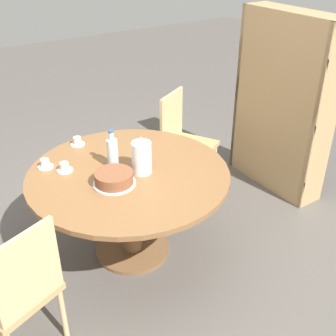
{
  "coord_description": "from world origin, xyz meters",
  "views": [
    {
      "loc": [
        2.27,
        -1.17,
        2.22
      ],
      "look_at": [
        0.0,
        0.33,
        0.64
      ],
      "focal_mm": 45.0,
      "sensor_mm": 36.0,
      "label": 1
    }
  ],
  "objects": [
    {
      "name": "ground_plane",
      "position": [
        0.0,
        0.0,
        0.0
      ],
      "size": [
        14.0,
        14.0,
        0.0
      ],
      "primitive_type": "plane",
      "color": "#56514C"
    },
    {
      "name": "dining_table",
      "position": [
        0.0,
        0.0,
        0.58
      ],
      "size": [
        1.43,
        1.43,
        0.72
      ],
      "color": "brown",
      "rests_on": "ground_plane"
    },
    {
      "name": "chair_a",
      "position": [
        -0.56,
        0.88,
        0.49
      ],
      "size": [
        0.57,
        0.57,
        0.93
      ],
      "rotation": [
        0.0,
        0.0,
        2.07
      ],
      "color": "tan",
      "rests_on": "ground_plane"
    },
    {
      "name": "chair_b",
      "position": [
        0.44,
        -0.95,
        0.49
      ],
      "size": [
        0.54,
        0.54,
        0.93
      ],
      "rotation": [
        0.0,
        0.0,
        5.08
      ],
      "color": "tan",
      "rests_on": "ground_plane"
    },
    {
      "name": "bookshelf",
      "position": [
        -0.14,
        1.64,
        0.79
      ],
      "size": [
        0.96,
        0.28,
        1.62
      ],
      "rotation": [
        0.0,
        0.0,
        3.14
      ],
      "color": "tan",
      "rests_on": "ground_plane"
    },
    {
      "name": "coffee_pot",
      "position": [
        0.05,
        0.08,
        0.84
      ],
      "size": [
        0.14,
        0.14,
        0.27
      ],
      "color": "white",
      "rests_on": "dining_table"
    },
    {
      "name": "water_bottle",
      "position": [
        -0.13,
        -0.05,
        0.83
      ],
      "size": [
        0.08,
        0.08,
        0.28
      ],
      "color": "silver",
      "rests_on": "dining_table"
    },
    {
      "name": "cake_main",
      "position": [
        0.09,
        -0.16,
        0.76
      ],
      "size": [
        0.29,
        0.29,
        0.09
      ],
      "color": "silver",
      "rests_on": "dining_table"
    },
    {
      "name": "cup_a",
      "position": [
        -0.59,
        -0.13,
        0.74
      ],
      "size": [
        0.11,
        0.11,
        0.07
      ],
      "color": "silver",
      "rests_on": "dining_table"
    },
    {
      "name": "cup_b",
      "position": [
        -0.26,
        -0.37,
        0.74
      ],
      "size": [
        0.11,
        0.11,
        0.07
      ],
      "color": "silver",
      "rests_on": "dining_table"
    },
    {
      "name": "cup_c",
      "position": [
        -0.38,
        -0.46,
        0.74
      ],
      "size": [
        0.11,
        0.11,
        0.07
      ],
      "color": "silver",
      "rests_on": "dining_table"
    }
  ]
}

